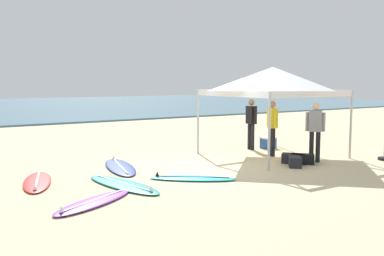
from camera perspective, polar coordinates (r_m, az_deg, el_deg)
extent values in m
plane|color=beige|center=(12.03, 1.87, -4.98)|extent=(80.00, 80.00, 0.00)
cylinder|color=#B7B7BC|center=(11.46, 10.00, -0.44)|extent=(0.07, 0.07, 2.05)
cylinder|color=#B7B7BC|center=(13.91, 19.94, 0.43)|extent=(0.07, 0.07, 2.05)
cylinder|color=#B7B7BC|center=(14.03, 0.78, 0.84)|extent=(0.07, 0.07, 2.05)
cylinder|color=#B7B7BC|center=(16.09, 10.55, 1.41)|extent=(0.07, 0.07, 2.05)
cube|color=white|center=(12.58, 15.57, 4.27)|extent=(3.29, 0.03, 0.18)
cube|color=white|center=(14.96, 6.04, 4.72)|extent=(3.29, 0.03, 0.18)
cube|color=white|center=(12.65, 4.97, 4.48)|extent=(0.03, 3.29, 0.18)
cube|color=white|center=(14.90, 15.00, 4.54)|extent=(0.03, 3.29, 0.18)
pyramid|color=white|center=(13.72, 10.43, 6.37)|extent=(3.41, 3.41, 0.70)
ellipsoid|color=red|center=(10.67, -19.47, -6.58)|extent=(1.20, 2.28, 0.07)
cube|color=white|center=(10.66, -19.48, -6.38)|extent=(0.58, 1.81, 0.01)
cone|color=white|center=(9.77, -19.77, -7.17)|extent=(0.09, 0.09, 0.12)
ellipsoid|color=navy|center=(11.91, -9.34, -5.01)|extent=(1.26, 2.61, 0.07)
cube|color=white|center=(11.90, -9.34, -4.83)|extent=(0.55, 2.09, 0.01)
cone|color=white|center=(12.89, -10.16, -3.74)|extent=(0.09, 0.09, 0.12)
ellipsoid|color=purple|center=(8.63, -12.61, -9.35)|extent=(2.08, 1.50, 0.07)
cube|color=white|center=(8.62, -12.61, -9.10)|extent=(1.56, 0.90, 0.01)
cone|color=white|center=(8.00, -16.62, -9.99)|extent=(0.09, 0.09, 0.12)
ellipsoid|color=#19847F|center=(9.93, -8.98, -7.23)|extent=(1.09, 2.56, 0.07)
cube|color=white|center=(9.92, -8.98, -7.02)|extent=(0.41, 2.08, 0.01)
cone|color=white|center=(9.11, -5.36, -7.79)|extent=(0.09, 0.09, 0.12)
ellipsoid|color=#23B2CC|center=(10.40, 0.06, -6.54)|extent=(1.95, 1.71, 0.07)
cube|color=black|center=(10.39, 0.06, -6.34)|extent=(1.39, 1.12, 0.01)
cone|color=black|center=(10.49, -4.54, -5.92)|extent=(0.09, 0.09, 0.12)
cylinder|color=black|center=(13.73, 10.49, -1.84)|extent=(0.13, 0.13, 0.88)
cylinder|color=black|center=(13.89, 10.20, -1.74)|extent=(0.13, 0.13, 0.88)
cube|color=yellow|center=(13.73, 10.40, 1.27)|extent=(0.33, 0.41, 0.60)
sphere|color=#9E7051|center=(13.70, 10.43, 3.04)|extent=(0.21, 0.21, 0.21)
cylinder|color=yellow|center=(13.52, 10.78, 1.11)|extent=(0.09, 0.09, 0.54)
cylinder|color=yellow|center=(13.94, 10.03, 1.27)|extent=(0.09, 0.09, 0.54)
cylinder|color=black|center=(13.05, 16.04, -2.39)|extent=(0.13, 0.13, 0.88)
cylinder|color=black|center=(13.06, 15.25, -2.36)|extent=(0.13, 0.13, 0.88)
cube|color=gray|center=(12.97, 15.74, 0.86)|extent=(0.40, 0.42, 0.60)
sphere|color=beige|center=(12.94, 15.80, 2.74)|extent=(0.21, 0.21, 0.21)
cylinder|color=gray|center=(12.96, 16.76, 0.74)|extent=(0.09, 0.09, 0.54)
cylinder|color=gray|center=(12.98, 14.73, 0.81)|extent=(0.09, 0.09, 0.54)
cylinder|color=black|center=(15.08, 7.48, -1.08)|extent=(0.13, 0.13, 0.88)
cylinder|color=black|center=(14.93, 7.87, -1.16)|extent=(0.13, 0.13, 0.88)
cube|color=black|center=(14.93, 7.71, 1.70)|extent=(0.26, 0.38, 0.60)
sphere|color=#9E7051|center=(14.91, 7.74, 3.33)|extent=(0.21, 0.21, 0.21)
cylinder|color=black|center=(15.12, 7.22, 1.68)|extent=(0.09, 0.09, 0.54)
cylinder|color=black|center=(14.74, 8.21, 1.56)|extent=(0.09, 0.09, 0.54)
cylinder|color=black|center=(14.14, 23.70, -3.67)|extent=(0.36, 0.36, 0.08)
cube|color=#232328|center=(12.25, 13.21, -4.28)|extent=(0.64, 0.66, 0.28)
cube|color=black|center=(12.71, 14.24, -3.93)|extent=(0.65, 0.65, 0.28)
cube|color=#232328|center=(12.73, 12.96, -3.88)|extent=(0.62, 0.67, 0.28)
cube|color=#2D60B7|center=(15.41, 9.87, -1.98)|extent=(0.48, 0.34, 0.34)
cube|color=white|center=(15.38, 9.88, -1.26)|extent=(0.50, 0.36, 0.05)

